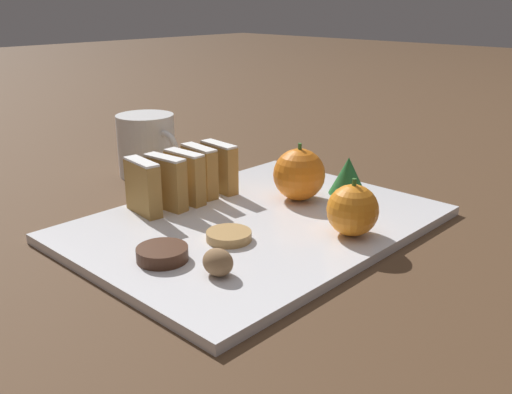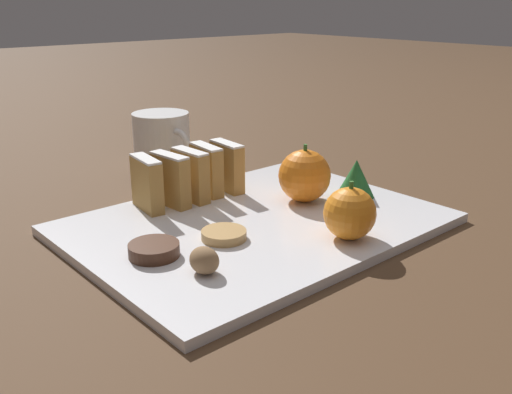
# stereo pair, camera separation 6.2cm
# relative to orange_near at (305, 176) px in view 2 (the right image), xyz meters

# --- Properties ---
(ground_plane) EXTENTS (6.00, 6.00, 0.00)m
(ground_plane) POSITION_rel_orange_near_xyz_m (0.01, -0.10, -0.05)
(ground_plane) COLOR #513823
(serving_platter) EXTENTS (0.33, 0.44, 0.01)m
(serving_platter) POSITION_rel_orange_near_xyz_m (0.01, -0.10, -0.04)
(serving_platter) COLOR white
(serving_platter) RESTS_ON ground_plane
(stollen_slice_front) EXTENTS (0.06, 0.03, 0.07)m
(stollen_slice_front) POSITION_rel_orange_near_xyz_m (-0.11, -0.18, -0.00)
(stollen_slice_front) COLOR #B28442
(stollen_slice_front) RESTS_ON serving_platter
(stollen_slice_second) EXTENTS (0.06, 0.02, 0.07)m
(stollen_slice_second) POSITION_rel_orange_near_xyz_m (-0.11, -0.15, -0.00)
(stollen_slice_second) COLOR #B28442
(stollen_slice_second) RESTS_ON serving_platter
(stollen_slice_third) EXTENTS (0.06, 0.02, 0.07)m
(stollen_slice_third) POSITION_rel_orange_near_xyz_m (-0.11, -0.11, -0.00)
(stollen_slice_third) COLOR #B28442
(stollen_slice_third) RESTS_ON serving_platter
(stollen_slice_fourth) EXTENTS (0.06, 0.03, 0.07)m
(stollen_slice_fourth) POSITION_rel_orange_near_xyz_m (-0.11, -0.08, -0.00)
(stollen_slice_fourth) COLOR #B28442
(stollen_slice_fourth) RESTS_ON serving_platter
(stollen_slice_fifth) EXTENTS (0.06, 0.02, 0.07)m
(stollen_slice_fifth) POSITION_rel_orange_near_xyz_m (-0.11, -0.05, -0.00)
(stollen_slice_fifth) COLOR #B28442
(stollen_slice_fifth) RESTS_ON serving_platter
(orange_near) EXTENTS (0.07, 0.07, 0.08)m
(orange_near) POSITION_rel_orange_near_xyz_m (0.00, 0.00, 0.00)
(orange_near) COLOR orange
(orange_near) RESTS_ON serving_platter
(orange_far) EXTENTS (0.06, 0.06, 0.07)m
(orange_far) POSITION_rel_orange_near_xyz_m (0.12, -0.05, -0.01)
(orange_far) COLOR orange
(orange_far) RESTS_ON serving_platter
(walnut) EXTENTS (0.03, 0.03, 0.03)m
(walnut) POSITION_rel_orange_near_xyz_m (0.09, -0.23, -0.02)
(walnut) COLOR #8E6B47
(walnut) RESTS_ON serving_platter
(chocolate_cookie) EXTENTS (0.06, 0.06, 0.01)m
(chocolate_cookie) POSITION_rel_orange_near_xyz_m (0.02, -0.25, -0.03)
(chocolate_cookie) COLOR #472819
(chocolate_cookie) RESTS_ON serving_platter
(gingerbread_cookie) EXTENTS (0.05, 0.05, 0.01)m
(gingerbread_cookie) POSITION_rel_orange_near_xyz_m (0.03, -0.16, -0.03)
(gingerbread_cookie) COLOR tan
(gingerbread_cookie) RESTS_ON serving_platter
(evergreen_sprig) EXTENTS (0.05, 0.05, 0.05)m
(evergreen_sprig) POSITION_rel_orange_near_xyz_m (0.03, 0.07, -0.01)
(evergreen_sprig) COLOR #23662D
(evergreen_sprig) RESTS_ON serving_platter
(coffee_mug) EXTENTS (0.13, 0.09, 0.10)m
(coffee_mug) POSITION_rel_orange_near_xyz_m (-0.28, -0.05, 0.00)
(coffee_mug) COLOR white
(coffee_mug) RESTS_ON ground_plane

